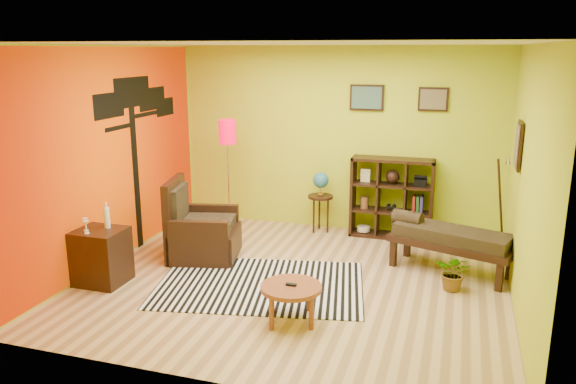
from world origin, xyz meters
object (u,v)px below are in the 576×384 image
(potted_plant, at_px, (454,276))
(side_cabinet, at_px, (101,256))
(bench, at_px, (448,238))
(coffee_table, at_px, (291,290))
(globe_table, at_px, (321,187))
(floor_lamp, at_px, (228,142))
(cube_shelf, at_px, (392,198))
(armchair, at_px, (200,234))

(potted_plant, bearing_deg, side_cabinet, -165.87)
(side_cabinet, xyz_separation_m, bench, (3.95, 1.59, 0.11))
(coffee_table, xyz_separation_m, globe_table, (-0.43, 2.95, 0.37))
(side_cabinet, bearing_deg, globe_table, 52.81)
(side_cabinet, bearing_deg, floor_lamp, 71.55)
(floor_lamp, xyz_separation_m, potted_plant, (3.33, -1.17, -1.24))
(coffee_table, height_order, cube_shelf, cube_shelf)
(armchair, relative_size, bench, 0.66)
(cube_shelf, bearing_deg, side_cabinet, -138.63)
(armchair, xyz_separation_m, cube_shelf, (2.38, 1.59, 0.28))
(globe_table, xyz_separation_m, cube_shelf, (1.08, 0.06, -0.11))
(cube_shelf, relative_size, bench, 0.74)
(armchair, distance_m, floor_lamp, 1.51)
(armchair, xyz_separation_m, side_cabinet, (-0.74, -1.15, 0.01))
(globe_table, relative_size, bench, 0.58)
(floor_lamp, bearing_deg, side_cabinet, -108.45)
(bench, bearing_deg, floor_lamp, 169.37)
(armchair, bearing_deg, cube_shelf, 33.85)
(floor_lamp, xyz_separation_m, bench, (3.22, -0.60, -0.96))
(globe_table, relative_size, potted_plant, 2.10)
(cube_shelf, bearing_deg, floor_lamp, -167.01)
(armchair, bearing_deg, bench, 7.78)
(side_cabinet, height_order, globe_table, side_cabinet)
(coffee_table, relative_size, bench, 0.39)
(side_cabinet, relative_size, floor_lamp, 0.56)
(bench, xyz_separation_m, potted_plant, (0.11, -0.57, -0.28))
(floor_lamp, bearing_deg, bench, -10.63)
(side_cabinet, relative_size, bench, 0.61)
(armchair, height_order, cube_shelf, cube_shelf)
(coffee_table, bearing_deg, side_cabinet, 173.82)
(coffee_table, distance_m, potted_plant, 2.06)
(side_cabinet, height_order, floor_lamp, floor_lamp)
(coffee_table, relative_size, globe_table, 0.68)
(coffee_table, xyz_separation_m, bench, (1.49, 1.85, 0.11))
(side_cabinet, relative_size, globe_table, 1.05)
(floor_lamp, distance_m, cube_shelf, 2.58)
(floor_lamp, bearing_deg, armchair, -89.67)
(globe_table, distance_m, potted_plant, 2.67)
(side_cabinet, bearing_deg, coffee_table, -6.18)
(floor_lamp, distance_m, globe_table, 1.56)
(floor_lamp, xyz_separation_m, cube_shelf, (2.38, 0.55, -0.81))
(globe_table, relative_size, cube_shelf, 0.78)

